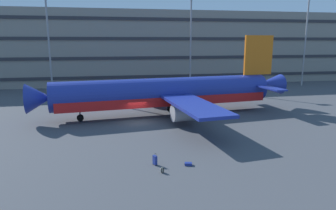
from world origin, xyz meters
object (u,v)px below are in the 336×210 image
(airliner, at_px, (168,93))
(suitcase_black, at_px, (188,164))
(suitcase_laid_flat, at_px, (155,160))
(backpack_upright, at_px, (162,170))

(airliner, xyz_separation_m, suitcase_black, (-1.73, -18.44, -3.08))
(suitcase_black, bearing_deg, airliner, 84.64)
(suitcase_laid_flat, distance_m, backpack_upright, 1.74)
(suitcase_black, bearing_deg, suitcase_laid_flat, 167.40)
(airliner, bearing_deg, backpack_upright, -102.12)
(suitcase_black, distance_m, suitcase_laid_flat, 2.90)
(suitcase_laid_flat, bearing_deg, suitcase_black, -12.60)
(airliner, height_order, suitcase_black, airliner)
(suitcase_black, height_order, suitcase_laid_flat, suitcase_laid_flat)
(suitcase_laid_flat, xyz_separation_m, backpack_upright, (0.35, -1.69, -0.21))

